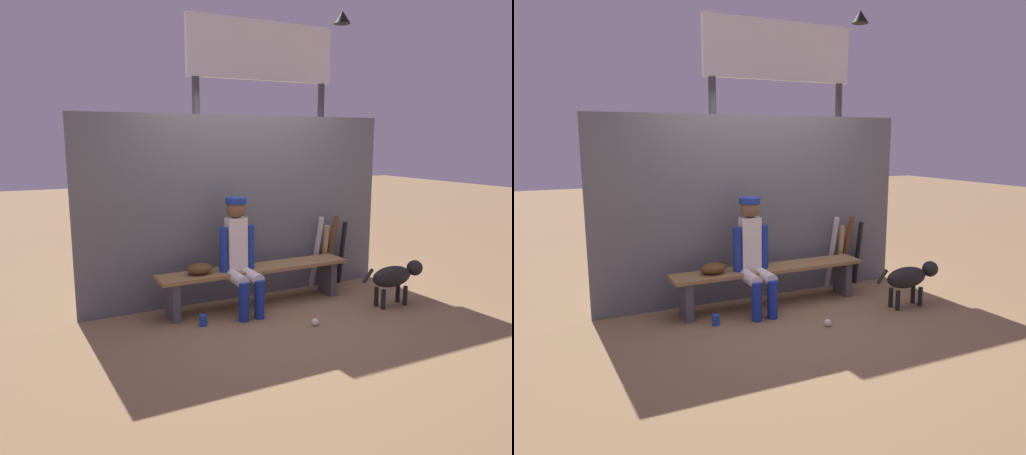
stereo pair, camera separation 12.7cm
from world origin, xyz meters
TOP-DOWN VIEW (x-y plane):
  - ground_plane at (0.00, 0.00)m, footprint 30.00×30.00m
  - chainlink_fence at (0.00, 0.36)m, footprint 3.78×0.03m
  - dugout_bench at (0.00, 0.00)m, footprint 2.25×0.36m
  - player_seated at (-0.24, -0.10)m, footprint 0.41×0.55m
  - baseball_glove at (-0.67, 0.00)m, footprint 0.28×0.20m
  - bat_aluminum_silver at (0.96, 0.23)m, footprint 0.08×0.28m
  - bat_wood_tan at (1.10, 0.26)m, footprint 0.07×0.17m
  - bat_wood_dark at (1.18, 0.26)m, footprint 0.12×0.28m
  - bat_aluminum_black at (1.38, 0.27)m, footprint 0.08×0.17m
  - baseball at (0.26, -0.82)m, footprint 0.07×0.07m
  - cup_on_ground at (-0.76, -0.31)m, footprint 0.08×0.08m
  - cup_on_bench at (-0.35, 0.03)m, footprint 0.08×0.08m
  - scoreboard at (0.90, 1.45)m, footprint 2.46×0.27m
  - dog at (1.42, -0.69)m, footprint 0.84×0.20m

SIDE VIEW (x-z plane):
  - ground_plane at x=0.00m, z-range 0.00..0.00m
  - baseball at x=0.26m, z-range 0.00..0.07m
  - cup_on_ground at x=-0.76m, z-range 0.00..0.11m
  - dog at x=1.42m, z-range 0.09..0.58m
  - dugout_bench at x=0.00m, z-range 0.12..0.57m
  - bat_wood_tan at x=1.10m, z-range 0.00..0.80m
  - bat_aluminum_black at x=1.38m, z-range 0.00..0.83m
  - bat_wood_dark at x=1.18m, z-range 0.00..0.93m
  - bat_aluminum_silver at x=0.96m, z-range 0.00..0.93m
  - cup_on_bench at x=-0.35m, z-range 0.45..0.56m
  - baseball_glove at x=-0.67m, z-range 0.45..0.57m
  - player_seated at x=-0.24m, z-range 0.05..1.30m
  - chainlink_fence at x=0.00m, z-range 0.00..2.13m
  - scoreboard at x=0.90m, z-range 0.78..4.47m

